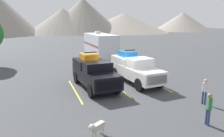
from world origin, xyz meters
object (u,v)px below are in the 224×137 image
(pickup_truck_b, at_px, (135,68))
(person_b, at_px, (209,107))
(camper_trailer_a, at_px, (100,45))
(dog, at_px, (96,127))
(person_a, at_px, (205,90))
(pickup_truck_a, at_px, (94,72))

(pickup_truck_b, relative_size, person_b, 3.64)
(camper_trailer_a, bearing_deg, dog, -107.15)
(pickup_truck_b, height_order, person_a, pickup_truck_b)
(pickup_truck_b, relative_size, dog, 6.82)
(pickup_truck_b, distance_m, person_b, 7.93)
(pickup_truck_b, distance_m, camper_trailer_a, 10.78)
(dog, bearing_deg, person_b, -7.74)
(camper_trailer_a, bearing_deg, person_a, -84.43)
(pickup_truck_b, relative_size, camper_trailer_a, 0.69)
(camper_trailer_a, xyz_separation_m, dog, (-5.54, -17.95, -1.44))
(pickup_truck_b, bearing_deg, pickup_truck_a, -176.81)
(dog, bearing_deg, camper_trailer_a, 72.85)
(camper_trailer_a, relative_size, person_a, 5.45)
(pickup_truck_b, height_order, camper_trailer_a, camper_trailer_a)
(person_a, relative_size, person_b, 0.97)
(pickup_truck_b, bearing_deg, person_a, -71.90)
(person_a, height_order, dog, person_a)
(dog, bearing_deg, pickup_truck_b, 53.78)
(pickup_truck_a, relative_size, pickup_truck_b, 0.95)
(pickup_truck_a, bearing_deg, camper_trailer_a, 71.05)
(pickup_truck_a, bearing_deg, person_a, -46.06)
(pickup_truck_a, xyz_separation_m, camper_trailer_a, (3.76, 10.95, 0.74))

